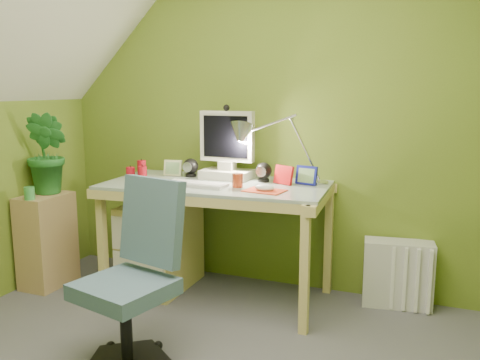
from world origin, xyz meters
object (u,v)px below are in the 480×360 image
at_px(desk, 217,240).
at_px(desk_lamp, 291,134).
at_px(side_ledge, 47,240).
at_px(radiator, 398,274).
at_px(monitor, 227,144).
at_px(potted_plant, 48,153).
at_px(task_chair, 124,288).

xyz_separation_m(desk, desk_lamp, (0.45, 0.18, 0.71)).
bearing_deg(side_ledge, radiator, 13.05).
bearing_deg(monitor, desk_lamp, 1.38).
relative_size(desk_lamp, radiator, 1.50).
height_order(desk, potted_plant, potted_plant).
height_order(potted_plant, task_chair, potted_plant).
bearing_deg(potted_plant, radiator, 11.97).
relative_size(potted_plant, task_chair, 0.68).
bearing_deg(radiator, task_chair, -141.21).
height_order(desk_lamp, side_ledge, desk_lamp).
bearing_deg(monitor, radiator, 5.87).
relative_size(desk_lamp, task_chair, 0.76).
bearing_deg(desk_lamp, potted_plant, -160.44).
distance_m(potted_plant, task_chair, 1.47).
relative_size(task_chair, radiator, 1.97).
bearing_deg(desk, task_chair, -96.22).
bearing_deg(radiator, desk, -174.92).
xyz_separation_m(desk_lamp, potted_plant, (-1.63, -0.40, -0.16)).
xyz_separation_m(desk, monitor, (-0.00, 0.18, 0.62)).
height_order(monitor, potted_plant, monitor).
bearing_deg(desk_lamp, radiator, 13.03).
distance_m(desk_lamp, radiator, 1.13).
distance_m(desk, desk_lamp, 0.86).
relative_size(side_ledge, radiator, 1.52).
relative_size(desk, radiator, 3.37).
xyz_separation_m(monitor, radiator, (1.15, 0.09, -0.80)).
bearing_deg(side_ledge, monitor, 20.76).
bearing_deg(task_chair, desk_lamp, 81.06).
height_order(desk, monitor, monitor).
height_order(desk, task_chair, task_chair).
xyz_separation_m(side_ledge, potted_plant, (0.02, 0.05, 0.61)).
height_order(side_ledge, task_chair, task_chair).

